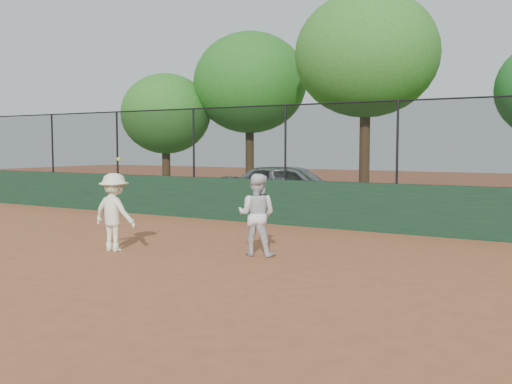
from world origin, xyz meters
The scene contains 10 objects.
ground centered at (0.00, 0.00, 0.00)m, with size 80.00×80.00×0.00m, color #9A5331.
back_wall centered at (0.00, 6.00, 0.60)m, with size 26.00×0.20×1.20m, color #183621.
grass_strip centered at (0.00, 12.00, 0.00)m, with size 36.00×12.00×0.01m, color #36561B.
parked_car centered at (-1.49, 8.35, 0.79)m, with size 1.86×4.63×1.58m, color #B8BCC2.
player_second centered at (0.98, 1.92, 0.79)m, with size 0.77×0.60×1.58m, color white.
player_main centered at (-1.72, 0.89, 0.78)m, with size 1.02×0.60×1.89m.
fence_assembly centered at (-0.03, 6.00, 2.24)m, with size 26.00×0.06×2.00m.
tree_0 centered at (-9.15, 11.70, 3.45)m, with size 3.93×3.58×5.16m.
tree_1 centered at (-5.81, 13.08, 4.70)m, with size 4.83×4.39×6.80m.
tree_2 centered at (-0.24, 11.49, 5.21)m, with size 4.97×4.52×7.37m.
Camera 1 is at (6.41, -7.49, 2.11)m, focal length 40.00 mm.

